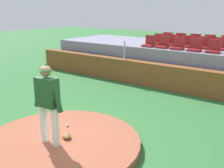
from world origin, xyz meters
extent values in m
plane|color=#306D35|center=(0.00, 0.00, 0.00)|extent=(60.00, 60.00, 0.00)
cylinder|color=#9D523B|center=(0.00, 0.00, 0.09)|extent=(3.72, 3.72, 0.18)
cylinder|color=white|center=(-0.27, -0.25, 0.63)|extent=(0.17, 0.17, 0.90)
cylinder|color=white|center=(0.09, -0.23, 0.63)|extent=(0.17, 0.17, 0.90)
cube|color=#1E4723|center=(-0.09, -0.24, 1.40)|extent=(0.52, 0.30, 0.65)
cylinder|color=#1E4723|center=(-0.35, -0.26, 1.37)|extent=(0.31, 0.13, 0.73)
cylinder|color=#1E4723|center=(0.18, -0.22, 1.37)|extent=(0.32, 0.13, 0.73)
sphere|color=#8C6647|center=(-0.09, -0.24, 1.87)|extent=(0.25, 0.25, 0.25)
cone|color=#1E4723|center=(-0.09, -0.24, 1.96)|extent=(0.30, 0.30, 0.14)
sphere|color=white|center=(-0.42, 0.61, 0.22)|extent=(0.07, 0.07, 0.07)
ellipsoid|color=brown|center=(0.03, 0.15, 0.24)|extent=(0.36, 0.33, 0.11)
cube|color=brown|center=(0.00, 5.74, 0.49)|extent=(14.17, 0.40, 0.99)
cylinder|color=silver|center=(-2.08, 5.74, 1.39)|extent=(0.06, 0.06, 0.80)
cube|color=gray|center=(0.00, 8.01, 0.75)|extent=(13.07, 3.72, 1.50)
cube|color=maroon|center=(-1.38, 6.60, 1.55)|extent=(0.48, 0.44, 0.10)
cube|color=maroon|center=(-1.38, 6.78, 1.80)|extent=(0.48, 0.08, 0.40)
cube|color=maroon|center=(-0.73, 6.62, 1.55)|extent=(0.48, 0.44, 0.10)
cube|color=maroon|center=(-0.73, 6.80, 1.80)|extent=(0.48, 0.08, 0.40)
cube|color=maroon|center=(-0.03, 6.59, 1.55)|extent=(0.48, 0.44, 0.10)
cube|color=maroon|center=(-0.03, 6.77, 1.80)|extent=(0.48, 0.08, 0.40)
cube|color=maroon|center=(0.70, 6.58, 1.55)|extent=(0.48, 0.44, 0.10)
cube|color=maroon|center=(0.70, 6.76, 1.80)|extent=(0.48, 0.08, 0.40)
cube|color=maroon|center=(1.41, 6.60, 1.55)|extent=(0.48, 0.44, 0.10)
cube|color=maroon|center=(1.41, 6.78, 1.80)|extent=(0.48, 0.08, 0.40)
cube|color=maroon|center=(-1.41, 7.50, 1.55)|extent=(0.48, 0.44, 0.10)
cube|color=maroon|center=(-1.41, 7.68, 1.80)|extent=(0.48, 0.08, 0.40)
cube|color=maroon|center=(-0.72, 7.51, 1.55)|extent=(0.48, 0.44, 0.10)
cube|color=maroon|center=(-0.72, 7.69, 1.80)|extent=(0.48, 0.08, 0.40)
cube|color=maroon|center=(-0.02, 7.48, 1.55)|extent=(0.48, 0.44, 0.10)
cube|color=maroon|center=(-0.02, 7.66, 1.80)|extent=(0.48, 0.08, 0.40)
cube|color=maroon|center=(0.68, 7.48, 1.55)|extent=(0.48, 0.44, 0.10)
cube|color=maroon|center=(0.68, 7.66, 1.80)|extent=(0.48, 0.08, 0.40)
cube|color=maroon|center=(1.41, 7.48, 1.55)|extent=(0.48, 0.44, 0.10)
cube|color=maroon|center=(1.41, 7.66, 1.80)|extent=(0.48, 0.08, 0.40)
cube|color=maroon|center=(-1.38, 8.39, 1.55)|extent=(0.48, 0.44, 0.10)
cube|color=maroon|center=(-1.38, 8.57, 1.80)|extent=(0.48, 0.08, 0.40)
cube|color=maroon|center=(-0.70, 8.38, 1.55)|extent=(0.48, 0.44, 0.10)
cube|color=maroon|center=(-0.70, 8.56, 1.80)|extent=(0.48, 0.08, 0.40)
cube|color=maroon|center=(0.01, 8.41, 1.55)|extent=(0.48, 0.44, 0.10)
cube|color=maroon|center=(0.01, 8.59, 1.80)|extent=(0.48, 0.08, 0.40)
cube|color=maroon|center=(0.68, 8.42, 1.55)|extent=(0.48, 0.44, 0.10)
cube|color=maroon|center=(0.68, 8.60, 1.80)|extent=(0.48, 0.08, 0.40)
camera|label=1|loc=(4.28, -3.79, 3.16)|focal=42.40mm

